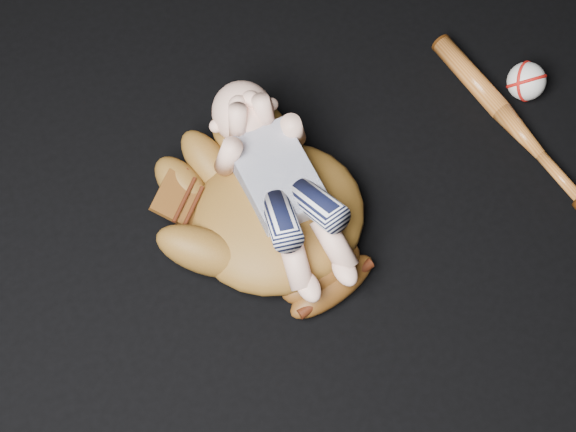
{
  "coord_description": "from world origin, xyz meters",
  "views": [
    {
      "loc": [
        -0.43,
        -0.63,
        1.35
      ],
      "look_at": [
        -0.16,
        -0.03,
        0.07
      ],
      "focal_mm": 55.0,
      "sensor_mm": 36.0,
      "label": 1
    }
  ],
  "objects_px": {
    "baseball_glove": "(278,213)",
    "newborn_baby": "(285,187)",
    "baseball": "(526,81)",
    "baseball_bat": "(510,120)"
  },
  "relations": [
    {
      "from": "baseball_glove",
      "to": "newborn_baby",
      "type": "distance_m",
      "value": 0.06
    },
    {
      "from": "baseball",
      "to": "baseball_bat",
      "type": "bearing_deg",
      "value": -139.58
    },
    {
      "from": "baseball",
      "to": "baseball_glove",
      "type": "bearing_deg",
      "value": -171.48
    },
    {
      "from": "baseball_bat",
      "to": "newborn_baby",
      "type": "bearing_deg",
      "value": -177.68
    },
    {
      "from": "baseball_bat",
      "to": "baseball",
      "type": "bearing_deg",
      "value": 40.42
    },
    {
      "from": "baseball_glove",
      "to": "newborn_baby",
      "type": "xyz_separation_m",
      "value": [
        0.02,
        0.01,
        0.06
      ]
    },
    {
      "from": "newborn_baby",
      "to": "baseball_bat",
      "type": "bearing_deg",
      "value": 0.93
    },
    {
      "from": "baseball_glove",
      "to": "baseball",
      "type": "height_order",
      "value": "baseball_glove"
    },
    {
      "from": "baseball_glove",
      "to": "baseball_bat",
      "type": "bearing_deg",
      "value": -10.72
    },
    {
      "from": "newborn_baby",
      "to": "baseball_bat",
      "type": "distance_m",
      "value": 0.46
    }
  ]
}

